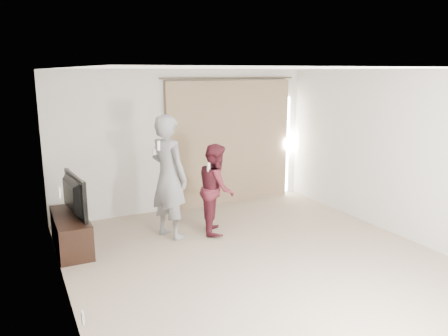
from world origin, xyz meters
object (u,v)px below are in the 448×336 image
Objects in this scene: tv at (68,196)px; person_man at (169,177)px; tv_console at (71,232)px; person_woman at (216,189)px.

person_man is at bearing -103.33° from tv.
tv_console is 2.30m from person_woman.
tv_console is at bearing -0.00° from tv.
person_woman is at bearing -104.24° from tv.
tv_console is 0.67× the size of person_man.
tv_console is at bearing 172.39° from person_man.
person_man is 0.80m from person_woman.
person_woman reaches higher than tv.
person_woman is (2.22, -0.33, 0.48)m from tv_console.
person_man reaches higher than person_woman.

